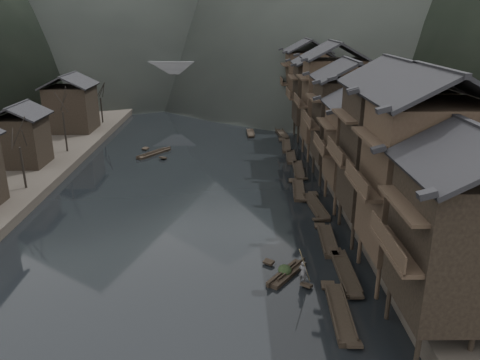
{
  "coord_description": "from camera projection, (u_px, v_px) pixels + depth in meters",
  "views": [
    {
      "loc": [
        4.72,
        -30.25,
        17.92
      ],
      "look_at": [
        5.24,
        13.58,
        2.5
      ],
      "focal_mm": 35.0,
      "sensor_mm": 36.0,
      "label": 1
    }
  ],
  "objects": [
    {
      "name": "hero_sampan",
      "position": [
        287.0,
        273.0,
        34.07
      ],
      "size": [
        3.35,
        4.14,
        0.43
      ],
      "color": "black",
      "rests_on": "water"
    },
    {
      "name": "boatman",
      "position": [
        303.0,
        269.0,
        32.51
      ],
      "size": [
        0.73,
        0.68,
        1.68
      ],
      "primitive_type": "imported",
      "rotation": [
        0.0,
        0.0,
        2.53
      ],
      "color": "#4F4F51",
      "rests_on": "hero_sampan"
    },
    {
      "name": "water",
      "position": [
        171.0,
        273.0,
        34.43
      ],
      "size": [
        300.0,
        300.0,
        0.0
      ],
      "primitive_type": "plane",
      "color": "black",
      "rests_on": "ground"
    },
    {
      "name": "bamboo_pole",
      "position": [
        308.0,
        233.0,
        31.59
      ],
      "size": [
        1.34,
        1.65,
        3.9
      ],
      "primitive_type": "cylinder",
      "rotation": [
        0.48,
        0.0,
        -0.68
      ],
      "color": "#8C7A51",
      "rests_on": "boatman"
    },
    {
      "name": "stilt_houses",
      "position": [
        352.0,
        106.0,
        49.97
      ],
      "size": [
        9.0,
        67.6,
        15.2
      ],
      "color": "black",
      "rests_on": "ground"
    },
    {
      "name": "right_bank",
      "position": [
        430.0,
        132.0,
        72.26
      ],
      "size": [
        40.0,
        200.0,
        1.8
      ],
      "primitive_type": "cube",
      "color": "#2D2823",
      "rests_on": "ground"
    },
    {
      "name": "bare_trees",
      "position": [
        26.0,
        134.0,
        48.51
      ],
      "size": [
        3.77,
        60.6,
        7.55
      ],
      "color": "black",
      "rests_on": "left_bank"
    },
    {
      "name": "midriver_boats",
      "position": [
        200.0,
        144.0,
        68.65
      ],
      "size": [
        16.3,
        16.67,
        0.45
      ],
      "color": "black",
      "rests_on": "water"
    },
    {
      "name": "moored_sampans",
      "position": [
        299.0,
        178.0,
        54.11
      ],
      "size": [
        2.96,
        60.28,
        0.46
      ],
      "color": "black",
      "rests_on": "water"
    },
    {
      "name": "cargo_heap",
      "position": [
        285.0,
        266.0,
        34.05
      ],
      "size": [
        1.01,
        1.32,
        0.6
      ],
      "primitive_type": "ellipsoid",
      "color": "black",
      "rests_on": "hero_sampan"
    },
    {
      "name": "stone_bridge",
      "position": [
        212.0,
        79.0,
        100.65
      ],
      "size": [
        40.0,
        6.0,
        9.0
      ],
      "color": "#4C4C4F",
      "rests_on": "ground"
    },
    {
      "name": "left_houses",
      "position": [
        5.0,
        134.0,
        51.3
      ],
      "size": [
        8.1,
        53.2,
        8.73
      ],
      "color": "black",
      "rests_on": "left_bank"
    }
  ]
}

